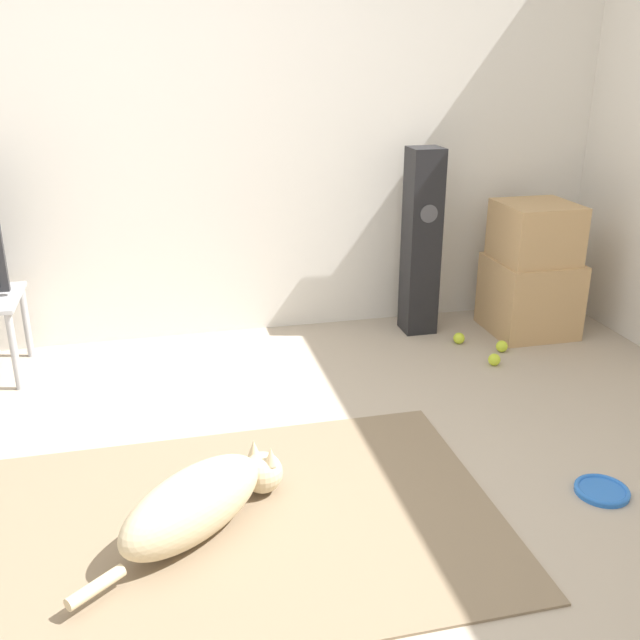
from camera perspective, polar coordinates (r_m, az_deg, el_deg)
ground_plane at (r=2.55m, az=-8.51°, el=-18.62°), size 12.00×12.00×0.00m
wall_back at (r=4.08m, az=-12.40°, el=15.78°), size 8.00×0.06×2.55m
area_rug at (r=2.69m, az=-7.57°, el=-15.93°), size 1.99×1.29×0.01m
dog at (r=2.59m, az=-9.54°, el=-14.13°), size 0.76×0.62×0.26m
frisbee at (r=3.03m, az=21.63°, el=-12.56°), size 0.21×0.21×0.03m
cardboard_box_lower at (r=4.44m, az=16.41°, el=1.88°), size 0.47×0.47×0.45m
cardboard_box_upper at (r=4.33m, az=16.87°, el=6.75°), size 0.42×0.42×0.34m
floor_speaker at (r=4.22m, az=8.10°, el=6.15°), size 0.19×0.19×1.09m
tennis_ball_by_boxes at (r=4.16m, az=14.34°, el=-2.05°), size 0.07×0.07×0.07m
tennis_ball_near_speaker at (r=3.97m, az=13.77°, el=-3.10°), size 0.07×0.07×0.07m
tennis_ball_loose_on_carpet at (r=4.22m, az=11.06°, el=-1.44°), size 0.07×0.07×0.07m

